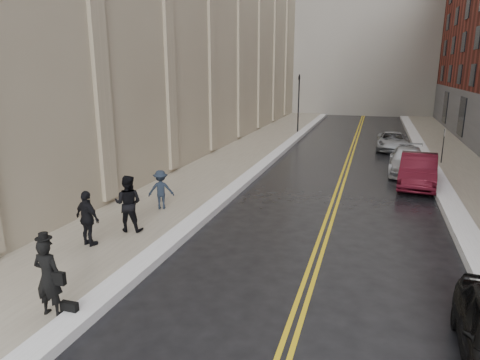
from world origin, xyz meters
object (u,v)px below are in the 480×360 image
Objects in this scene: car_silver_far at (392,141)px; pedestrian_c at (88,218)px; car_silver_near at (408,161)px; pedestrian_a at (128,203)px; pedestrian_main at (48,277)px; pedestrian_b at (161,190)px; car_maroon at (418,170)px.

pedestrian_c reaches higher than car_silver_far.
pedestrian_a reaches higher than car_silver_near.
pedestrian_main reaches higher than car_silver_near.
pedestrian_a is 1.25× the size of pedestrian_b.
car_silver_near is 2.41× the size of pedestrian_a.
pedestrian_b is at bearing -83.50° from pedestrian_main.
pedestrian_main is at bearing -113.25° from car_silver_near.
car_silver_near is at bearing -118.35° from pedestrian_main.
car_maroon is 17.58m from pedestrian_main.
car_silver_far is at bearing -125.83° from pedestrian_a.
pedestrian_a is (-1.15, 5.17, 0.06)m from pedestrian_main.
pedestrian_b is at bearing -116.68° from car_silver_far.
pedestrian_main is 7.81m from pedestrian_b.
car_silver_far is 2.48× the size of pedestrian_main.
car_maroon is 14.19m from pedestrian_a.
car_silver_far is 26.42m from pedestrian_main.
pedestrian_a reaches higher than pedestrian_b.
car_maroon is 1.00× the size of car_silver_near.
car_silver_near is 19.88m from pedestrian_main.
pedestrian_main reaches higher than car_silver_far.
pedestrian_main is (-8.95, -15.13, 0.29)m from car_maroon.
car_maroon is 2.67× the size of pedestrian_c.
pedestrian_c is at bearing 59.59° from pedestrian_a.
car_silver_far is (-0.60, 7.27, -0.05)m from car_silver_near.
pedestrian_main is at bearing 132.04° from pedestrian_c.
pedestrian_a is at bearing -113.37° from car_silver_far.
pedestrian_a reaches higher than car_maroon.
car_maroon is at bearing -123.21° from pedestrian_main.
car_maroon is 10.08m from car_silver_far.
car_silver_near is 7.29m from car_silver_far.
pedestrian_b reaches higher than car_silver_far.
pedestrian_b is at bearing -99.17° from pedestrian_a.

